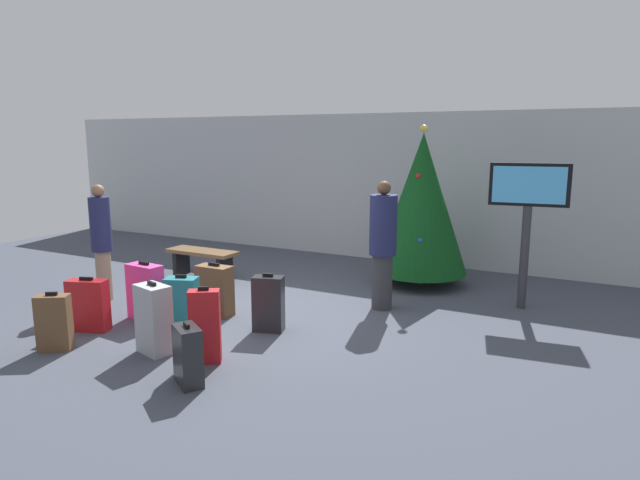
# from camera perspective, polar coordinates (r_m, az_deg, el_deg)

# --- Properties ---
(ground_plane) EXTENTS (16.00, 16.00, 0.00)m
(ground_plane) POSITION_cam_1_polar(r_m,az_deg,el_deg) (7.53, -7.26, -7.76)
(ground_plane) COLOR #424754
(back_wall) EXTENTS (16.00, 0.20, 2.83)m
(back_wall) POSITION_cam_1_polar(r_m,az_deg,el_deg) (10.86, 5.44, 5.51)
(back_wall) COLOR #B7BCC1
(back_wall) RESTS_ON ground_plane
(holiday_tree) EXTENTS (1.51, 1.51, 2.56)m
(holiday_tree) POSITION_cam_1_polar(r_m,az_deg,el_deg) (8.95, 10.52, 3.75)
(holiday_tree) COLOR #4C3319
(holiday_tree) RESTS_ON ground_plane
(flight_info_kiosk) EXTENTS (1.04, 0.20, 2.03)m
(flight_info_kiosk) POSITION_cam_1_polar(r_m,az_deg,el_deg) (8.00, 20.79, 3.39)
(flight_info_kiosk) COLOR #333338
(flight_info_kiosk) RESTS_ON ground_plane
(waiting_bench) EXTENTS (1.27, 0.44, 0.48)m
(waiting_bench) POSITION_cam_1_polar(r_m,az_deg,el_deg) (9.56, -12.14, -1.80)
(waiting_bench) COLOR brown
(waiting_bench) RESTS_ON ground_plane
(traveller_0) EXTENTS (0.37, 0.37, 1.70)m
(traveller_0) POSITION_cam_1_polar(r_m,az_deg,el_deg) (8.57, -21.77, 0.07)
(traveller_0) COLOR gray
(traveller_0) RESTS_ON ground_plane
(traveller_1) EXTENTS (0.43, 0.43, 1.79)m
(traveller_1) POSITION_cam_1_polar(r_m,az_deg,el_deg) (7.59, 6.55, -0.28)
(traveller_1) COLOR #333338
(traveller_1) RESTS_ON ground_plane
(suitcase_0) EXTENTS (0.45, 0.34, 0.82)m
(suitcase_0) POSITION_cam_1_polar(r_m,az_deg,el_deg) (6.37, -16.89, -7.89)
(suitcase_0) COLOR #9EA0A5
(suitcase_0) RESTS_ON ground_plane
(suitcase_1) EXTENTS (0.42, 0.31, 0.73)m
(suitcase_1) POSITION_cam_1_polar(r_m,az_deg,el_deg) (6.82, -5.39, -6.62)
(suitcase_1) COLOR #232326
(suitcase_1) RESTS_ON ground_plane
(suitcase_2) EXTENTS (0.45, 0.37, 0.70)m
(suitcase_2) POSITION_cam_1_polar(r_m,az_deg,el_deg) (7.07, -14.13, -6.42)
(suitcase_2) COLOR #19606B
(suitcase_2) RESTS_ON ground_plane
(suitcase_3) EXTENTS (0.36, 0.32, 0.83)m
(suitcase_3) POSITION_cam_1_polar(r_m,az_deg,el_deg) (5.98, -11.88, -8.79)
(suitcase_3) COLOR #B2191E
(suitcase_3) RESTS_ON ground_plane
(suitcase_4) EXTENTS (0.52, 0.27, 0.77)m
(suitcase_4) POSITION_cam_1_polar(r_m,az_deg,el_deg) (7.58, -17.69, -5.16)
(suitcase_4) COLOR #E5388C
(suitcase_4) RESTS_ON ground_plane
(suitcase_5) EXTENTS (0.42, 0.37, 0.62)m
(suitcase_5) POSITION_cam_1_polar(r_m,az_deg,el_deg) (5.54, -13.57, -11.60)
(suitcase_5) COLOR #232326
(suitcase_5) RESTS_ON ground_plane
(suitcase_6) EXTENTS (0.52, 0.36, 0.68)m
(suitcase_6) POSITION_cam_1_polar(r_m,az_deg,el_deg) (7.39, -22.95, -6.27)
(suitcase_6) COLOR #B2191E
(suitcase_6) RESTS_ON ground_plane
(suitcase_7) EXTENTS (0.49, 0.25, 0.72)m
(suitcase_7) POSITION_cam_1_polar(r_m,az_deg,el_deg) (7.52, -10.88, -5.18)
(suitcase_7) COLOR brown
(suitcase_7) RESTS_ON ground_plane
(suitcase_8) EXTENTS (0.40, 0.35, 0.68)m
(suitcase_8) POSITION_cam_1_polar(r_m,az_deg,el_deg) (6.88, -25.92, -7.75)
(suitcase_8) COLOR brown
(suitcase_8) RESTS_ON ground_plane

